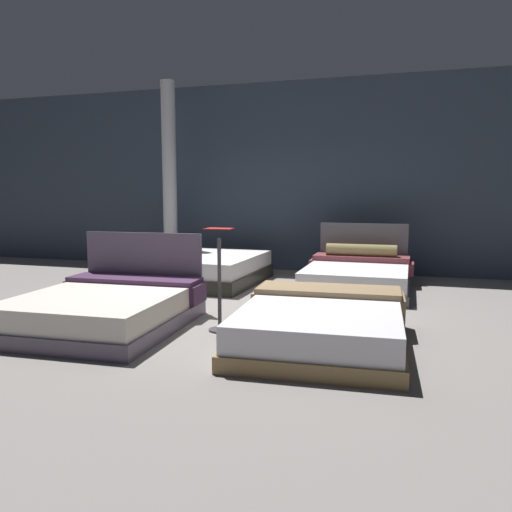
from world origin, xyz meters
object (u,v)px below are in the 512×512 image
bed_3 (358,275)px  bed_0 (106,308)px  price_sign (220,291)px  bed_1 (321,325)px  bed_2 (211,269)px  support_pillar (170,177)px

bed_3 → bed_0: bearing=-129.1°
price_sign → bed_1: bearing=-9.4°
bed_0 → bed_2: 2.87m
price_sign → bed_3: bearing=67.1°
bed_2 → support_pillar: 2.25m
price_sign → support_pillar: 4.64m
bed_2 → bed_3: (2.34, 0.12, -0.00)m
bed_2 → bed_3: bearing=4.2°
bed_1 → support_pillar: (-3.55, 3.91, 1.55)m
bed_0 → price_sign: bearing=7.6°
bed_3 → price_sign: bearing=-113.1°
bed_3 → price_sign: (-1.17, -2.76, 0.20)m
bed_1 → price_sign: price_sign is taller
bed_3 → support_pillar: size_ratio=0.56×
bed_1 → price_sign: (-1.12, 0.19, 0.23)m
bed_3 → price_sign: size_ratio=1.79×
bed_1 → bed_2: bed_2 is taller
price_sign → support_pillar: (-2.43, 3.72, 1.32)m
support_pillar → bed_3: bearing=-15.0°
bed_2 → support_pillar: size_ratio=0.59×
bed_3 → support_pillar: 4.03m
bed_0 → bed_1: bed_0 is taller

